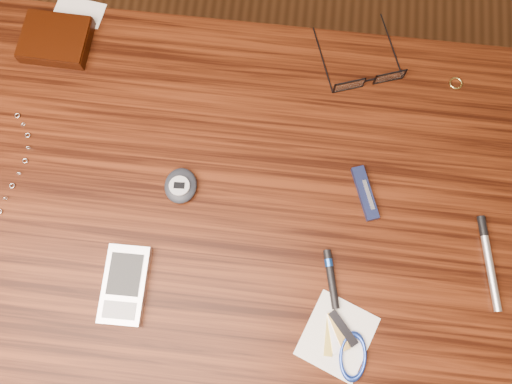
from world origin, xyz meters
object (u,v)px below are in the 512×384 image
at_px(silver_pen, 488,255).
at_px(pocket_knife, 365,193).
at_px(pda_phone, 125,285).
at_px(wallet_and_card, 56,39).
at_px(pedometer, 181,186).
at_px(desk, 234,219).
at_px(eyeglasses, 368,78).
at_px(notepad_keys, 345,346).

bearing_deg(silver_pen, pocket_knife, 158.02).
bearing_deg(pda_phone, wallet_and_card, 115.82).
distance_m(pedometer, pocket_knife, 0.30).
relative_size(desk, pda_phone, 8.06).
bearing_deg(wallet_and_card, silver_pen, -21.64).
height_order(wallet_and_card, pedometer, same).
height_order(desk, pda_phone, pda_phone).
bearing_deg(desk, pocket_knife, 11.37).
bearing_deg(pocket_knife, wallet_and_card, 158.49).
relative_size(pocket_knife, silver_pen, 0.62).
xyz_separation_m(desk, silver_pen, (0.42, -0.04, 0.11)).
height_order(eyeglasses, pda_phone, eyeglasses).
xyz_separation_m(notepad_keys, pocket_knife, (0.02, 0.24, 0.00)).
height_order(wallet_and_card, eyeglasses, eyeglasses).
height_order(wallet_and_card, notepad_keys, wallet_and_card).
distance_m(eyeglasses, pda_phone, 0.54).
bearing_deg(pedometer, eyeglasses, 38.05).
distance_m(wallet_and_card, pda_phone, 0.46).
relative_size(wallet_and_card, eyeglasses, 0.89).
distance_m(wallet_and_card, pocket_knife, 0.61).
relative_size(pda_phone, pocket_knife, 1.32).
bearing_deg(silver_pen, pda_phone, -168.92).
xyz_separation_m(desk, eyeglasses, (0.21, 0.25, 0.12)).
relative_size(desk, pocket_knife, 10.68).
height_order(eyeglasses, pedometer, eyeglasses).
bearing_deg(pedometer, pda_phone, -110.33).
bearing_deg(pedometer, notepad_keys, -37.73).
distance_m(desk, pocket_knife, 0.25).
relative_size(desk, notepad_keys, 7.30).
height_order(desk, silver_pen, silver_pen).
relative_size(eyeglasses, pocket_knife, 1.82).
distance_m(pda_phone, notepad_keys, 0.35).
distance_m(pedometer, silver_pen, 0.51).
height_order(wallet_and_card, pocket_knife, wallet_and_card).
xyz_separation_m(desk, pedometer, (-0.09, 0.02, 0.11)).
distance_m(wallet_and_card, pedometer, 0.36).
relative_size(wallet_and_card, silver_pen, 1.00).
xyz_separation_m(desk, notepad_keys, (0.20, -0.20, 0.11)).
bearing_deg(wallet_and_card, desk, -37.43).
bearing_deg(desk, notepad_keys, -45.00).
height_order(notepad_keys, silver_pen, silver_pen).
relative_size(pda_phone, pedometer, 1.93).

